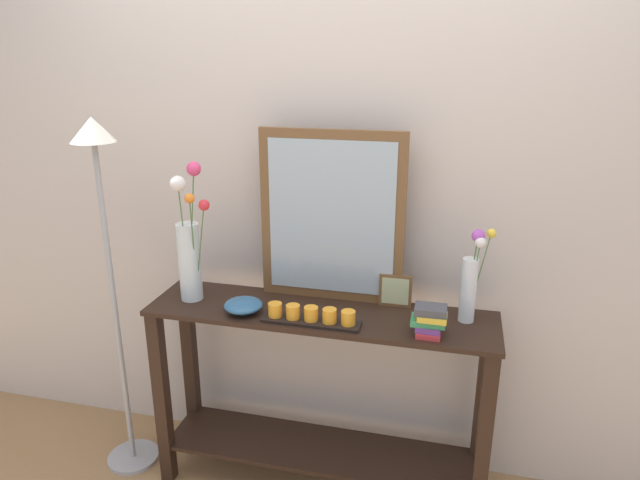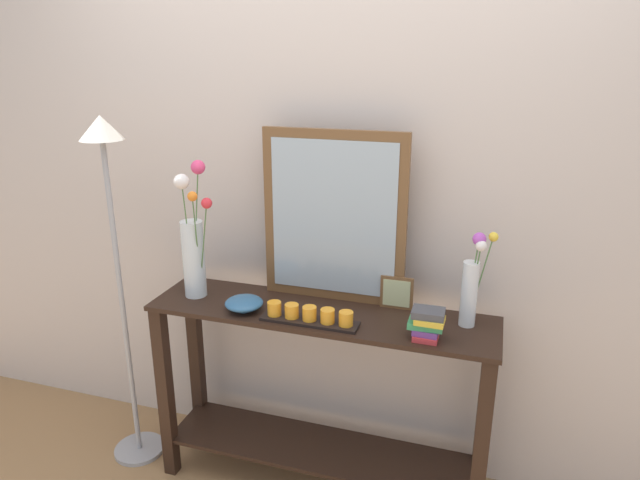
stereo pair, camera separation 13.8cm
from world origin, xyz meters
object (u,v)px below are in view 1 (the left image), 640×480
Objects in this scene: console_table at (320,386)px; candle_tray at (311,316)px; mirror_leaning at (332,217)px; picture_frame_small at (395,291)px; vase_right at (471,280)px; tall_vase_left at (189,249)px; decorative_bowl at (243,305)px; book_stack at (430,320)px; floor_lamp at (107,243)px.

console_table is 0.39m from candle_tray.
mirror_leaning is at bearing 85.01° from console_table.
picture_frame_small is (0.28, -0.02, -0.29)m from mirror_leaning.
vase_right is 0.97× the size of candle_tray.
mirror_leaning reaches higher than console_table.
tall_vase_left is 0.33m from decorative_bowl.
console_table is at bearing 167.71° from book_stack.
console_table is 1.09m from floor_lamp.
candle_tray is at bearing -178.94° from book_stack.
console_table is 9.11× the size of decorative_bowl.
console_table is 1.99× the size of mirror_leaning.
decorative_bowl is 0.75m from book_stack.
floor_lamp is (-0.35, -0.06, 0.02)m from tall_vase_left.
mirror_leaning is at bearing 12.99° from floor_lamp.
picture_frame_small is at bearing -3.90° from mirror_leaning.
console_table is at bearing -173.97° from vase_right.
mirror_leaning is 0.51m from decorative_bowl.
picture_frame_small is 0.88× the size of decorative_bowl.
floor_lamp is (-1.20, -0.19, 0.17)m from picture_frame_small.
decorative_bowl is (0.26, -0.07, -0.20)m from tall_vase_left.
candle_tray is 2.92× the size of book_stack.
picture_frame_small is at bearing 9.21° from tall_vase_left.
candle_tray is 2.83× the size of picture_frame_small.
mirror_leaning is at bearing 15.31° from tall_vase_left.
picture_frame_small reaches higher than console_table.
console_table is at bearing 4.18° from floor_lamp.
console_table is 3.67× the size of candle_tray.
tall_vase_left is 4.28× the size of picture_frame_small.
mirror_leaning is 0.42m from candle_tray.
tall_vase_left is at bearing -178.94° from console_table.
tall_vase_left is at bearing 164.82° from decorative_bowl.
floor_lamp reaches higher than console_table.
tall_vase_left is 1.56× the size of vase_right.
vase_right is 2.83× the size of book_stack.
console_table is 2.42× the size of tall_vase_left.
tall_vase_left is at bearing -164.69° from mirror_leaning.
console_table is 0.73m from mirror_leaning.
vase_right is (0.57, -0.08, -0.19)m from mirror_leaning.
picture_frame_small is at bearing 19.33° from decorative_bowl.
decorative_bowl is at bearing 178.72° from book_stack.
book_stack is (-0.14, -0.16, -0.11)m from vase_right.
console_table is at bearing -94.99° from mirror_leaning.
mirror_leaning is 1.22× the size of tall_vase_left.
picture_frame_small is 1.23m from floor_lamp.
candle_tray is (-0.02, -0.25, -0.33)m from mirror_leaning.
decorative_bowl is at bearing -1.29° from floor_lamp.
vase_right is (1.15, 0.07, -0.05)m from tall_vase_left.
vase_right is at bearing 9.10° from decorative_bowl.
tall_vase_left is 0.36× the size of floor_lamp.
floor_lamp is (-0.93, -0.21, -0.12)m from mirror_leaning.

